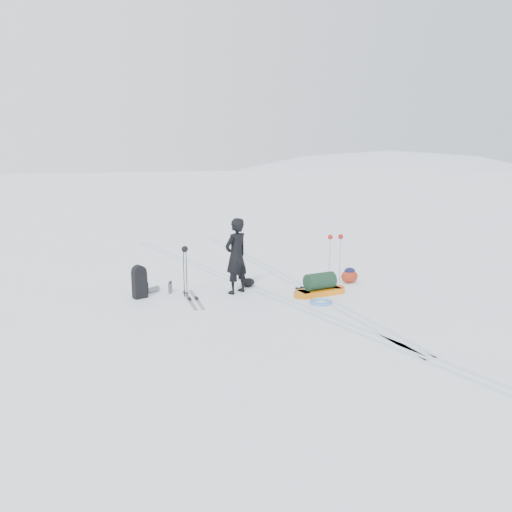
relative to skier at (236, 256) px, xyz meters
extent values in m
plane|color=white|center=(0.63, -0.49, -0.96)|extent=(200.00, 200.00, 0.00)
ellipsoid|color=silver|center=(90.63, 89.51, -75.96)|extent=(256.00, 192.00, 160.00)
cube|color=silver|center=(0.51, -0.49, -0.96)|extent=(1.40, 17.97, 0.01)
cube|color=silver|center=(0.75, -0.49, -0.96)|extent=(1.40, 17.97, 0.01)
cube|color=silver|center=(1.91, 1.51, -0.96)|extent=(2.09, 13.88, 0.01)
cube|color=silver|center=(2.15, 1.51, -0.96)|extent=(2.09, 13.88, 0.01)
imported|color=black|center=(0.00, 0.00, 0.00)|extent=(0.81, 0.66, 1.92)
cube|color=orange|center=(1.76, -1.16, -0.89)|extent=(1.14, 0.49, 0.14)
cylinder|color=#EF4C0E|center=(2.28, -1.16, -0.89)|extent=(0.42, 0.42, 0.14)
cylinder|color=#C76A0B|center=(1.24, -1.15, -0.89)|extent=(0.42, 0.42, 0.14)
cylinder|color=black|center=(1.76, -1.16, -0.61)|extent=(0.76, 0.43, 0.42)
cube|color=black|center=(-2.28, 0.73, -0.64)|extent=(0.35, 0.28, 0.65)
cylinder|color=black|center=(-2.28, 0.73, -0.30)|extent=(0.34, 0.27, 0.31)
cube|color=black|center=(-2.12, 0.78, -0.73)|extent=(0.10, 0.18, 0.28)
cylinder|color=slate|center=(-1.91, 1.07, -0.89)|extent=(0.52, 0.33, 0.14)
cylinder|color=black|center=(-1.28, 0.32, -0.37)|extent=(0.02, 0.02, 1.18)
cylinder|color=black|center=(-1.23, 0.26, -0.37)|extent=(0.02, 0.02, 1.18)
torus|color=black|center=(-1.28, 0.32, -0.87)|extent=(0.09, 0.09, 0.01)
torus|color=black|center=(-1.23, 0.26, -0.87)|extent=(0.09, 0.09, 0.01)
sphere|color=black|center=(-1.25, 0.29, 0.24)|extent=(0.16, 0.16, 0.16)
cylinder|color=#B2B5B9|center=(2.64, -0.38, -0.32)|extent=(0.02, 0.02, 1.27)
cylinder|color=#ACB0B3|center=(2.92, -0.47, -0.32)|extent=(0.02, 0.02, 1.27)
torus|color=#BABCC2|center=(2.64, -0.38, -0.86)|extent=(0.10, 0.10, 0.01)
torus|color=#AEB0B5|center=(2.92, -0.47, -0.86)|extent=(0.10, 0.10, 0.01)
sphere|color=maroon|center=(2.64, -0.38, 0.33)|extent=(0.14, 0.14, 0.14)
sphere|color=maroon|center=(2.92, -0.47, 0.33)|extent=(0.14, 0.14, 0.14)
cube|color=#989CA0|center=(-1.12, -0.08, -0.95)|extent=(0.42, 1.70, 0.02)
cube|color=#909398|center=(-1.29, -0.04, -0.95)|extent=(0.42, 1.70, 0.02)
cube|color=black|center=(-1.12, -0.08, -0.92)|extent=(0.10, 0.18, 0.05)
cube|color=black|center=(-1.29, -0.04, -0.92)|extent=(0.10, 0.18, 0.05)
cube|color=silver|center=(1.53, -0.54, -0.95)|extent=(0.35, 1.62, 0.01)
cube|color=white|center=(1.69, -0.51, -0.95)|extent=(0.35, 1.62, 0.01)
cube|color=black|center=(1.53, -0.54, -0.92)|extent=(0.09, 0.17, 0.05)
cube|color=black|center=(1.69, -0.51, -0.92)|extent=(0.09, 0.17, 0.05)
torus|color=#558DCE|center=(1.35, -1.78, -0.93)|extent=(0.70, 0.70, 0.06)
torus|color=#61B0EB|center=(1.39, -1.74, -0.92)|extent=(0.55, 0.55, 0.05)
ellipsoid|color=maroon|center=(3.19, -0.57, -0.78)|extent=(0.56, 0.47, 0.36)
ellipsoid|color=black|center=(3.19, -0.57, -0.62)|extent=(0.36, 0.31, 0.17)
cylinder|color=#595A60|center=(-1.51, 0.74, -0.83)|extent=(0.09, 0.09, 0.26)
cylinder|color=slate|center=(-1.42, 0.94, -0.84)|extent=(0.09, 0.09, 0.24)
cylinder|color=black|center=(-1.51, 0.74, -0.68)|extent=(0.08, 0.08, 0.03)
cylinder|color=black|center=(-1.42, 0.94, -0.70)|extent=(0.08, 0.08, 0.03)
ellipsoid|color=black|center=(0.55, 0.41, -0.84)|extent=(0.45, 0.40, 0.23)
camera|label=1|loc=(-5.49, -10.98, 2.45)|focal=35.00mm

